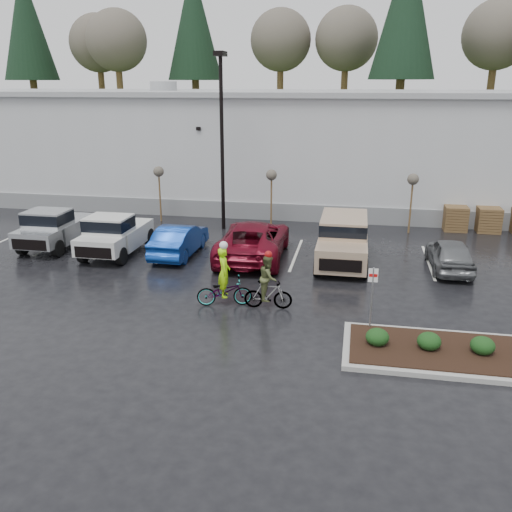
% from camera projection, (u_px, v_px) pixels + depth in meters
% --- Properties ---
extents(ground, '(120.00, 120.00, 0.00)m').
position_uv_depth(ground, '(253.00, 325.00, 18.05)').
color(ground, black).
rests_on(ground, ground).
extents(warehouse, '(60.50, 15.50, 7.20)m').
position_uv_depth(warehouse, '(313.00, 144.00, 37.51)').
color(warehouse, '#B5B8BA').
rests_on(warehouse, ground).
extents(wooded_ridge, '(80.00, 25.00, 6.00)m').
position_uv_depth(wooded_ridge, '(331.00, 128.00, 59.24)').
color(wooded_ridge, '#293E19').
rests_on(wooded_ridge, ground).
extents(lamppost, '(0.50, 1.00, 9.22)m').
position_uv_depth(lamppost, '(222.00, 123.00, 28.25)').
color(lamppost, black).
rests_on(lamppost, ground).
extents(sapling_west, '(0.60, 0.60, 3.20)m').
position_uv_depth(sapling_west, '(159.00, 175.00, 30.79)').
color(sapling_west, '#4B371E').
rests_on(sapling_west, ground).
extents(sapling_mid, '(0.60, 0.60, 3.20)m').
position_uv_depth(sapling_mid, '(271.00, 178.00, 29.64)').
color(sapling_mid, '#4B371E').
rests_on(sapling_mid, ground).
extents(sapling_east, '(0.60, 0.60, 3.20)m').
position_uv_depth(sapling_east, '(413.00, 183.00, 28.32)').
color(sapling_east, '#4B371E').
rests_on(sapling_east, ground).
extents(pallet_stack_a, '(1.20, 1.20, 1.35)m').
position_uv_depth(pallet_stack_a, '(455.00, 218.00, 29.44)').
color(pallet_stack_a, '#4B371E').
rests_on(pallet_stack_a, ground).
extents(pallet_stack_b, '(1.20, 1.20, 1.35)m').
position_uv_depth(pallet_stack_b, '(488.00, 220.00, 29.14)').
color(pallet_stack_b, '#4B371E').
rests_on(pallet_stack_b, ground).
extents(curb_island, '(8.00, 3.00, 0.15)m').
position_uv_depth(curb_island, '(481.00, 356.00, 15.85)').
color(curb_island, gray).
rests_on(curb_island, ground).
extents(mulch_bed, '(7.60, 2.60, 0.04)m').
position_uv_depth(mulch_bed, '(482.00, 353.00, 15.82)').
color(mulch_bed, black).
rests_on(mulch_bed, curb_island).
extents(shrub_a, '(0.70, 0.70, 0.52)m').
position_uv_depth(shrub_a, '(377.00, 337.00, 16.28)').
color(shrub_a, black).
rests_on(shrub_a, curb_island).
extents(shrub_b, '(0.70, 0.70, 0.52)m').
position_uv_depth(shrub_b, '(429.00, 341.00, 16.01)').
color(shrub_b, black).
rests_on(shrub_b, curb_island).
extents(shrub_c, '(0.70, 0.70, 0.52)m').
position_uv_depth(shrub_c, '(483.00, 346.00, 15.75)').
color(shrub_c, black).
rests_on(shrub_c, curb_island).
extents(fire_lane_sign, '(0.30, 0.05, 2.20)m').
position_uv_depth(fire_lane_sign, '(372.00, 291.00, 17.13)').
color(fire_lane_sign, gray).
rests_on(fire_lane_sign, ground).
extents(pickup_silver, '(2.10, 5.20, 1.96)m').
position_uv_depth(pickup_silver, '(59.00, 226.00, 26.70)').
color(pickup_silver, '#B6BBBF').
rests_on(pickup_silver, ground).
extents(pickup_white, '(2.10, 5.20, 1.96)m').
position_uv_depth(pickup_white, '(118.00, 232.00, 25.58)').
color(pickup_white, silver).
rests_on(pickup_white, ground).
extents(car_blue, '(1.63, 4.48, 1.47)m').
position_uv_depth(car_blue, '(179.00, 240.00, 25.23)').
color(car_blue, navy).
rests_on(car_blue, ground).
extents(car_red, '(3.05, 6.27, 1.72)m').
position_uv_depth(car_red, '(253.00, 240.00, 24.77)').
color(car_red, maroon).
rests_on(car_red, ground).
extents(suv_tan, '(2.20, 5.10, 2.06)m').
position_uv_depth(suv_tan, '(343.00, 241.00, 23.87)').
color(suv_tan, tan).
rests_on(suv_tan, ground).
extents(car_grey, '(1.75, 4.12, 1.39)m').
position_uv_depth(car_grey, '(450.00, 254.00, 23.20)').
color(car_grey, slate).
rests_on(car_grey, ground).
extents(cyclist_hivis, '(2.10, 1.17, 2.41)m').
position_uv_depth(cyclist_hivis, '(224.00, 286.00, 19.46)').
color(cyclist_hivis, '#3F3F44').
rests_on(cyclist_hivis, ground).
extents(cyclist_olive, '(1.69, 0.82, 2.15)m').
position_uv_depth(cyclist_olive, '(268.00, 287.00, 19.16)').
color(cyclist_olive, '#3F3F44').
rests_on(cyclist_olive, ground).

